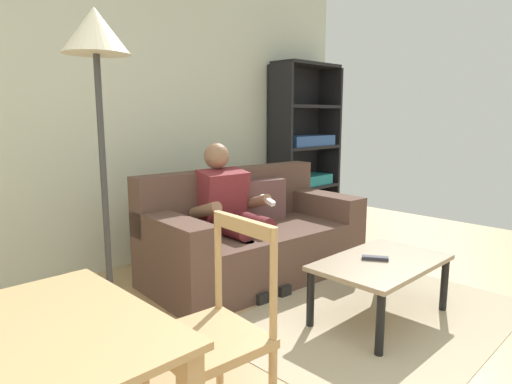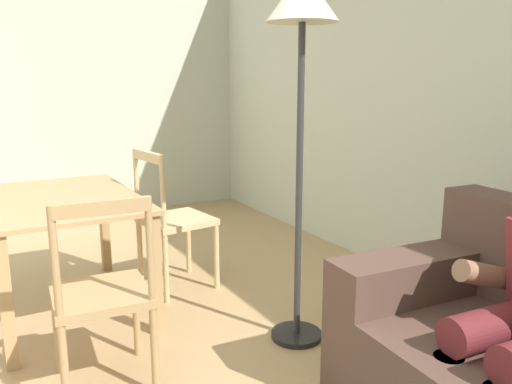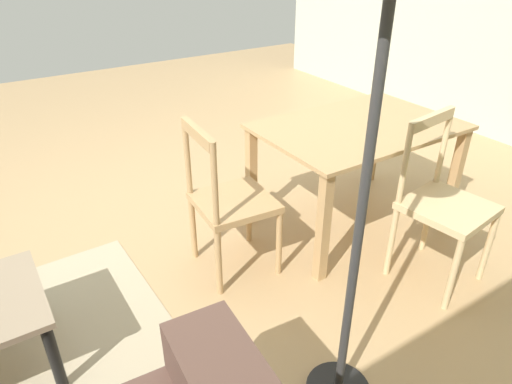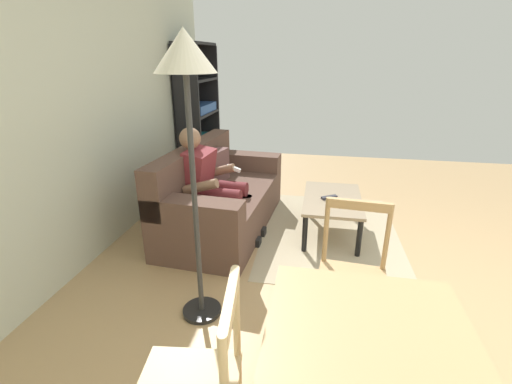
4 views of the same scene
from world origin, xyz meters
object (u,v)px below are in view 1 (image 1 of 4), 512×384
at_px(coffee_table, 381,268).
at_px(tv_remote, 375,258).
at_px(dining_chair_facing_couch, 214,336).
at_px(bookshelf, 304,164).
at_px(person_lounging, 231,211).
at_px(floor_lamp, 97,65).
at_px(couch, 252,237).

height_order(coffee_table, tv_remote, tv_remote).
xyz_separation_m(tv_remote, dining_chair_facing_couch, (-1.46, -0.12, 0.04)).
bearing_deg(bookshelf, person_lounging, -157.49).
distance_m(tv_remote, floor_lamp, 2.06).
distance_m(coffee_table, tv_remote, 0.08).
height_order(bookshelf, floor_lamp, bookshelf).
height_order(couch, dining_chair_facing_couch, dining_chair_facing_couch).
bearing_deg(coffee_table, couch, 91.91).
bearing_deg(person_lounging, floor_lamp, -166.86).
xyz_separation_m(person_lounging, coffee_table, (0.25, -1.21, -0.23)).
relative_size(couch, bookshelf, 0.97).
xyz_separation_m(coffee_table, floor_lamp, (-1.44, 0.93, 1.26)).
relative_size(dining_chair_facing_couch, floor_lamp, 0.48).
xyz_separation_m(couch, coffee_table, (0.04, -1.20, 0.02)).
distance_m(bookshelf, dining_chair_facing_couch, 3.70).
height_order(person_lounging, dining_chair_facing_couch, person_lounging).
relative_size(tv_remote, bookshelf, 0.09).
bearing_deg(tv_remote, coffee_table, -87.38).
distance_m(couch, dining_chair_facing_couch, 1.94).
bearing_deg(tv_remote, floor_lamp, 114.92).
bearing_deg(couch, floor_lamp, -169.34).
bearing_deg(couch, coffee_table, -88.09).
relative_size(couch, tv_remote, 11.02).
bearing_deg(floor_lamp, person_lounging, 13.14).
relative_size(coffee_table, floor_lamp, 0.49).
xyz_separation_m(couch, bookshelf, (1.61, 0.77, 0.44)).
bearing_deg(couch, bookshelf, 25.53).
xyz_separation_m(couch, person_lounging, (-0.21, 0.01, 0.25)).
bearing_deg(couch, person_lounging, 176.52).
relative_size(tv_remote, dining_chair_facing_couch, 0.18).
relative_size(person_lounging, dining_chair_facing_couch, 1.22).
xyz_separation_m(couch, floor_lamp, (-1.40, -0.26, 1.29)).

